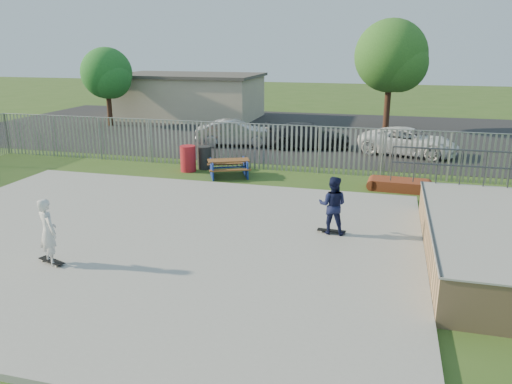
% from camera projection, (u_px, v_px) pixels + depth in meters
% --- Properties ---
extents(ground, '(120.00, 120.00, 0.00)m').
position_uv_depth(ground, '(143.00, 243.00, 13.83)').
color(ground, '#37581E').
rests_on(ground, ground).
extents(concrete_slab, '(15.00, 12.00, 0.15)m').
position_uv_depth(concrete_slab, '(143.00, 240.00, 13.81)').
color(concrete_slab, '#9D9E98').
rests_on(concrete_slab, ground).
extents(quarter_pipe, '(5.50, 7.05, 2.19)m').
position_uv_depth(quarter_pipe, '(511.00, 244.00, 12.30)').
color(quarter_pipe, tan).
rests_on(quarter_pipe, ground).
extents(fence, '(26.04, 16.02, 2.00)m').
position_uv_depth(fence, '(228.00, 171.00, 17.55)').
color(fence, gray).
rests_on(fence, ground).
extents(picnic_table, '(2.11, 1.96, 0.71)m').
position_uv_depth(picnic_table, '(229.00, 168.00, 20.62)').
color(picnic_table, brown).
rests_on(picnic_table, ground).
extents(funbox, '(2.03, 1.09, 0.40)m').
position_uv_depth(funbox, '(399.00, 185.00, 18.76)').
color(funbox, maroon).
rests_on(funbox, ground).
extents(trash_bin_red, '(0.67, 0.67, 1.11)m').
position_uv_depth(trash_bin_red, '(188.00, 159.00, 21.45)').
color(trash_bin_red, '#B21B24').
rests_on(trash_bin_red, ground).
extents(trash_bin_grey, '(0.60, 0.60, 1.00)m').
position_uv_depth(trash_bin_grey, '(205.00, 158.00, 21.89)').
color(trash_bin_grey, '#232426').
rests_on(trash_bin_grey, ground).
extents(parking_lot, '(40.00, 18.00, 0.02)m').
position_uv_depth(parking_lot, '(284.00, 131.00, 31.43)').
color(parking_lot, black).
rests_on(parking_lot, ground).
extents(car_silver, '(4.37, 2.40, 1.37)m').
position_uv_depth(car_silver, '(235.00, 133.00, 26.74)').
color(car_silver, '#A9AAAE').
rests_on(car_silver, parking_lot).
extents(car_dark, '(4.82, 2.89, 1.31)m').
position_uv_depth(car_dark, '(308.00, 136.00, 26.14)').
color(car_dark, black).
rests_on(car_dark, parking_lot).
extents(car_white, '(5.12, 3.25, 1.32)m').
position_uv_depth(car_white, '(408.00, 141.00, 24.55)').
color(car_white, white).
rests_on(car_white, parking_lot).
extents(building, '(10.40, 6.40, 3.20)m').
position_uv_depth(building, '(189.00, 96.00, 36.65)').
color(building, beige).
rests_on(building, ground).
extents(tree_left, '(3.32, 3.32, 5.12)m').
position_uv_depth(tree_left, '(107.00, 73.00, 32.62)').
color(tree_left, '#462A1C').
rests_on(tree_left, ground).
extents(tree_mid, '(4.41, 4.41, 6.80)m').
position_uv_depth(tree_mid, '(391.00, 56.00, 30.38)').
color(tree_mid, '#45281B').
rests_on(tree_mid, ground).
extents(skateboard_a, '(0.81, 0.23, 0.08)m').
position_uv_depth(skateboard_a, '(331.00, 231.00, 14.14)').
color(skateboard_a, black).
rests_on(skateboard_a, concrete_slab).
extents(skateboard_b, '(0.82, 0.45, 0.08)m').
position_uv_depth(skateboard_b, '(52.00, 262.00, 12.18)').
color(skateboard_b, black).
rests_on(skateboard_b, concrete_slab).
extents(skater_navy, '(0.83, 0.66, 1.65)m').
position_uv_depth(skater_navy, '(333.00, 205.00, 13.91)').
color(skater_navy, '#12173A').
rests_on(skater_navy, concrete_slab).
extents(skater_white, '(0.72, 0.64, 1.65)m').
position_uv_depth(skater_white, '(48.00, 232.00, 11.95)').
color(skater_white, silver).
rests_on(skater_white, concrete_slab).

